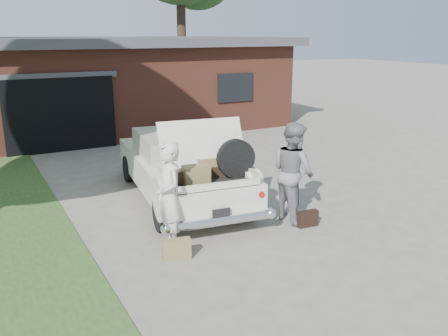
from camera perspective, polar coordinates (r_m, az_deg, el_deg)
ground at (r=8.44m, az=1.98°, el=-8.19°), size 90.00×90.00×0.00m
house at (r=18.83m, az=-13.61°, el=10.07°), size 12.80×7.80×3.30m
sedan at (r=10.11m, az=-5.15°, el=0.19°), size 2.48×5.06×1.94m
woman_left at (r=7.74m, az=-6.60°, el=-3.41°), size 0.46×0.68×1.79m
woman_right at (r=8.96m, az=8.31°, el=-0.45°), size 0.73×0.93×1.89m
suitcase_left at (r=7.59m, az=-5.71°, el=-9.71°), size 0.46×0.23×0.34m
suitcase_right at (r=8.92m, az=10.04°, el=-6.02°), size 0.40×0.16×0.30m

